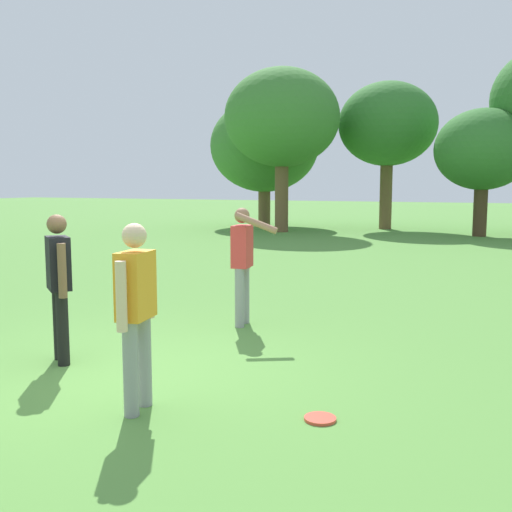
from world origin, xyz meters
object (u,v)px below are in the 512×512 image
at_px(person_thrower, 243,257).
at_px(tree_broad_center, 282,118).
at_px(person_catcher, 136,305).
at_px(tree_tall_left, 264,146).
at_px(frisbee, 320,419).
at_px(tree_slender_mid, 483,150).
at_px(person_bystander, 59,278).
at_px(tree_far_right, 388,125).

relative_size(person_thrower, tree_broad_center, 0.25).
distance_m(person_catcher, tree_tall_left, 22.95).
distance_m(frisbee, tree_slender_mid, 19.43).
bearing_deg(tree_broad_center, tree_slender_mid, 8.53).
xyz_separation_m(person_thrower, tree_tall_left, (-7.44, 18.13, 2.72)).
bearing_deg(person_bystander, tree_far_right, 92.17).
distance_m(tree_broad_center, tree_far_right, 4.87).
bearing_deg(tree_broad_center, person_catcher, -72.14).
distance_m(person_thrower, tree_slender_mid, 16.67).
distance_m(person_bystander, tree_broad_center, 18.52).
height_order(person_catcher, tree_far_right, tree_far_right).
xyz_separation_m(person_catcher, person_bystander, (-1.61, 0.84, 0.00)).
bearing_deg(tree_far_right, person_thrower, -84.18).
xyz_separation_m(frisbee, tree_broad_center, (-7.47, 18.04, 4.55)).
relative_size(person_thrower, tree_slender_mid, 0.35).
height_order(tree_broad_center, tree_far_right, tree_broad_center).
bearing_deg(frisbee, person_thrower, 125.99).
bearing_deg(tree_far_right, tree_slender_mid, -28.76).
xyz_separation_m(person_bystander, tree_broad_center, (-4.35, 17.64, 3.62)).
bearing_deg(tree_far_right, person_bystander, -87.83).
bearing_deg(person_bystander, person_thrower, 65.29).
relative_size(person_thrower, tree_far_right, 0.26).
relative_size(person_thrower, person_catcher, 1.00).
relative_size(person_bystander, tree_far_right, 0.26).
bearing_deg(tree_tall_left, person_catcher, -69.58).
relative_size(person_bystander, frisbee, 6.06).
height_order(tree_tall_left, tree_broad_center, tree_broad_center).
xyz_separation_m(person_catcher, tree_broad_center, (-5.95, 18.47, 3.62)).
xyz_separation_m(person_thrower, tree_broad_center, (-5.45, 15.25, 3.60)).
relative_size(frisbee, tree_far_right, 0.04).
relative_size(tree_broad_center, tree_far_right, 1.04).
height_order(person_thrower, person_bystander, same).
distance_m(tree_tall_left, tree_far_right, 5.62).
distance_m(person_catcher, person_bystander, 1.81).
relative_size(person_bystander, tree_broad_center, 0.25).
height_order(person_thrower, tree_tall_left, tree_tall_left).
relative_size(tree_tall_left, tree_slender_mid, 1.23).
height_order(tree_broad_center, tree_slender_mid, tree_broad_center).
bearing_deg(frisbee, person_catcher, -163.90).
xyz_separation_m(person_thrower, frisbee, (2.03, -2.79, -0.95)).
bearing_deg(tree_tall_left, frisbee, -65.64).
distance_m(frisbee, tree_broad_center, 20.05).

